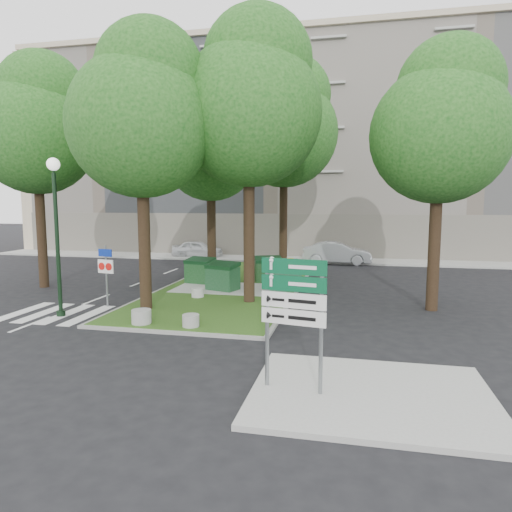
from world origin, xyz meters
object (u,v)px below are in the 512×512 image
(dumpster_b, at_px, (223,276))
(litter_bin, at_px, (290,264))
(dumpster_d, at_px, (284,276))
(tree_median_near_right, at_px, (251,99))
(traffic_sign_pole, at_px, (106,267))
(dumpster_c, at_px, (268,269))
(tree_median_far, at_px, (286,123))
(car_white, at_px, (198,249))
(directional_sign, at_px, (294,303))
(car_silver, at_px, (337,253))
(tree_street_right, at_px, (442,122))
(dumpster_a, at_px, (200,271))
(bollard_left, at_px, (141,317))
(tree_median_mid, at_px, (213,143))
(tree_median_near_left, at_px, (144,111))
(tree_street_left, at_px, (38,124))
(bollard_right, at_px, (191,320))
(bollard_mid, at_px, (198,293))
(street_lamp, at_px, (56,218))

(dumpster_b, relative_size, litter_bin, 2.46)
(dumpster_b, bearing_deg, dumpster_d, 29.53)
(tree_median_near_right, xyz_separation_m, traffic_sign_pole, (-5.43, -1.65, -6.43))
(dumpster_c, bearing_deg, tree_median_far, 62.57)
(tree_median_near_right, bearing_deg, car_white, 117.34)
(dumpster_c, distance_m, litter_bin, 4.28)
(dumpster_c, relative_size, directional_sign, 0.56)
(directional_sign, height_order, car_silver, directional_sign)
(traffic_sign_pole, bearing_deg, tree_street_right, 20.32)
(tree_median_far, xyz_separation_m, dumpster_a, (-3.60, -3.96, -7.60))
(bollard_left, relative_size, car_white, 0.17)
(tree_median_mid, relative_size, directional_sign, 3.55)
(dumpster_b, relative_size, traffic_sign_pole, 0.66)
(tree_median_near_left, height_order, tree_street_left, tree_street_left)
(bollard_right, xyz_separation_m, traffic_sign_pole, (-4.35, 2.41, 1.24))
(tree_median_near_right, relative_size, tree_street_left, 1.04)
(bollard_left, xyz_separation_m, bollard_mid, (0.40, 4.36, -0.04))
(dumpster_d, xyz_separation_m, bollard_mid, (-3.30, -2.27, -0.47))
(dumpster_b, distance_m, traffic_sign_pole, 5.23)
(dumpster_c, bearing_deg, litter_bin, 63.65)
(tree_median_near_right, relative_size, dumpster_c, 7.22)
(tree_street_left, distance_m, bollard_mid, 11.01)
(tree_street_left, bearing_deg, car_silver, 39.91)
(tree_median_near_right, xyz_separation_m, directional_sign, (2.78, -8.25, -6.00))
(car_silver, bearing_deg, car_white, 79.87)
(bollard_mid, bearing_deg, directional_sign, -58.82)
(dumpster_d, height_order, bollard_left, dumpster_d)
(dumpster_a, relative_size, car_white, 0.41)
(bollard_mid, distance_m, car_white, 14.56)
(car_white, bearing_deg, bollard_mid, -164.96)
(tree_street_left, height_order, car_silver, tree_street_left)
(bollard_right, bearing_deg, tree_median_far, 83.69)
(litter_bin, bearing_deg, tree_street_left, -145.64)
(tree_street_left, height_order, car_white, tree_street_left)
(dumpster_a, xyz_separation_m, dumpster_c, (3.20, 1.12, 0.00))
(tree_median_far, distance_m, litter_bin, 8.00)
(bollard_left, bearing_deg, dumpster_b, 80.77)
(traffic_sign_pole, bearing_deg, car_white, 107.13)
(dumpster_b, bearing_deg, dumpster_c, 76.87)
(tree_median_near_left, relative_size, car_white, 2.86)
(directional_sign, relative_size, car_silver, 0.63)
(tree_street_right, xyz_separation_m, car_silver, (-4.13, 12.18, -6.25))
(tree_median_near_left, height_order, bollard_left, tree_median_near_left)
(bollard_right, relative_size, bollard_mid, 1.04)
(tree_median_near_right, xyz_separation_m, dumpster_b, (-1.80, 2.02, -7.25))
(street_lamp, relative_size, traffic_sign_pole, 2.32)
(tree_median_far, height_order, dumpster_c, tree_median_far)
(tree_street_right, height_order, car_white, tree_street_right)
(tree_median_mid, bearing_deg, bollard_left, -88.60)
(tree_median_near_left, relative_size, tree_street_right, 1.05)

